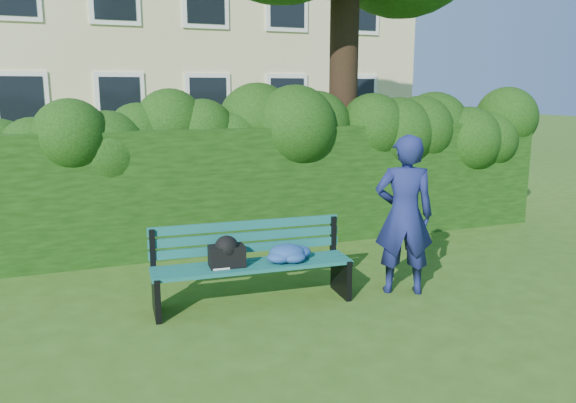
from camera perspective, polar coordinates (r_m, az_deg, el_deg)
name	(u,v)px	position (r m, az deg, el deg)	size (l,w,h in m)	color
ground	(306,288)	(6.84, 1.84, -8.76)	(80.00, 80.00, 0.00)	#375818
hedge	(250,186)	(8.61, -3.85, 1.62)	(10.00, 1.00, 1.80)	black
park_bench	(257,259)	(6.25, -3.20, -5.90)	(2.23, 0.70, 0.89)	#105144
man_reading	(404,215)	(6.59, 11.71, -1.36)	(0.68, 0.44, 1.86)	navy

